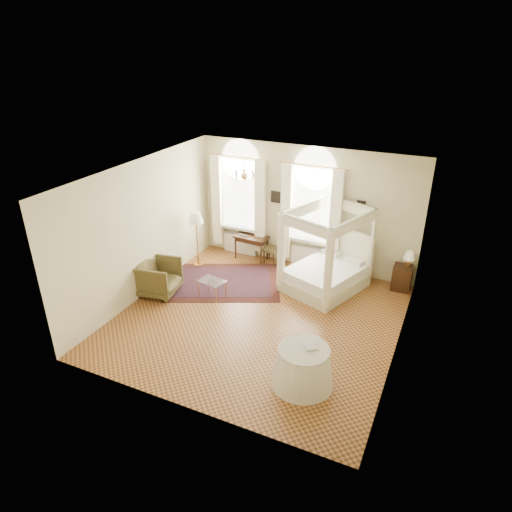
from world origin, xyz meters
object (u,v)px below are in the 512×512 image
Objects in this scene: stool at (272,250)px; side_table at (303,367)px; armchair at (158,277)px; coffee_table at (212,282)px; canopy_bed at (325,271)px; floor_lamp at (196,220)px; nightstand at (402,278)px; writing_desk at (251,239)px.

side_table is at bearing -60.31° from stool.
armchair reaches higher than coffee_table.
canopy_bed reaches higher than floor_lamp.
stool is 3.28m from armchair.
armchair reaches higher than nightstand.
nightstand is 0.56× the size of side_table.
coffee_table is at bearing -146.86° from canopy_bed.
writing_desk is 0.62× the size of floor_lamp.
canopy_bed is at bearing 33.14° from coffee_table.
floor_lamp is (-1.18, -0.96, 0.72)m from writing_desk.
floor_lamp reaches higher than nightstand.
side_table is (4.25, -3.33, -0.94)m from floor_lamp.
nightstand is 0.67× the size of writing_desk.
armchair is at bearing -153.49° from nightstand.
armchair is at bearing -151.79° from canopy_bed.
writing_desk reaches higher than stool.
nightstand is at bearing 10.24° from floor_lamp.
canopy_bed is 2.39× the size of writing_desk.
stool is at bearing 0.00° from writing_desk.
stool is 0.66× the size of coffee_table.
side_table is at bearing -38.12° from floor_lamp.
stool is at bearing 75.43° from coffee_table.
nightstand is 3.53m from stool.
writing_desk is at bearing 180.00° from stool.
floor_lamp is at bearing -169.76° from nightstand.
coffee_table is (-2.36, -1.54, -0.09)m from canopy_bed.
stool is 2.24m from floor_lamp.
writing_desk is 2.97m from armchair.
canopy_bed is 1.92m from stool.
nightstand is 4.43m from side_table.
canopy_bed is at bearing -157.16° from nightstand.
nightstand is 1.40× the size of stool.
floor_lamp is 5.48m from side_table.
armchair is 1.95m from floor_lamp.
side_table reaches higher than nightstand.
armchair is (-3.63, -1.95, -0.04)m from canopy_bed.
canopy_bed is 3.59× the size of nightstand.
armchair is at bearing 159.65° from side_table.
armchair is 4.60m from side_table.
writing_desk is 2.29m from coffee_table.
stool is 0.30× the size of floor_lamp.
nightstand reaches higher than stool.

